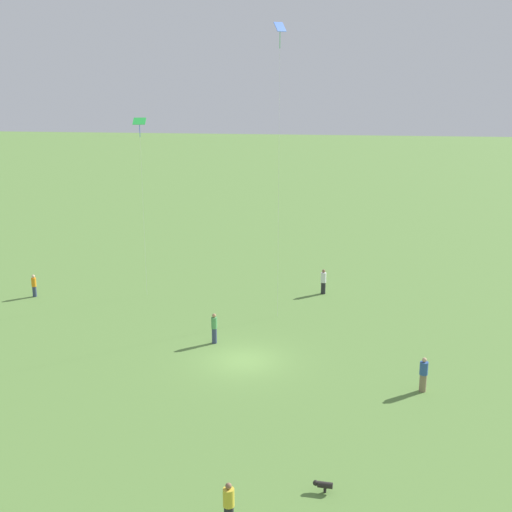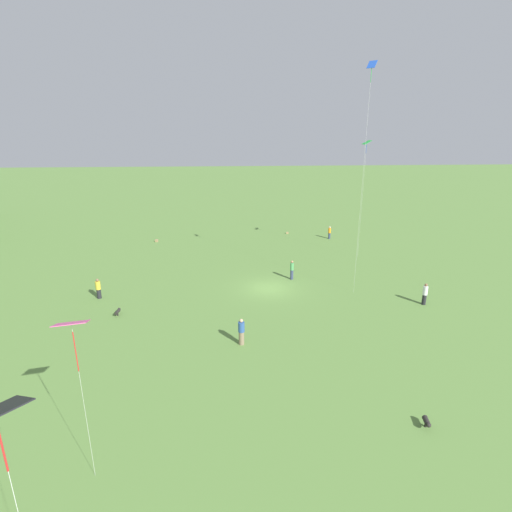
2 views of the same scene
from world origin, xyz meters
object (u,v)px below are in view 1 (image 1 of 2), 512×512
person_3 (34,286)px  person_4 (423,375)px  person_0 (323,282)px  kite_4 (140,130)px  person_2 (229,505)px  kite_5 (280,56)px  person_1 (214,328)px  dog_1 (323,485)px

person_3 → person_4: (-25.83, 12.36, 0.10)m
person_0 → kite_4: bearing=-139.9°
person_2 → kite_5: 27.03m
person_1 → person_4: (-11.66, 5.20, -0.03)m
person_4 → kite_4: size_ratio=0.15×
person_2 → person_3: (17.43, -24.15, -0.04)m
person_0 → person_4: bearing=-37.4°
kite_4 → person_4: bearing=0.7°
person_2 → kite_5: (-0.17, -21.97, 15.74)m
person_0 → person_2: bearing=-63.3°
person_0 → person_4: 16.02m
person_0 → person_1: person_1 is taller
person_4 → kite_5: bearing=-43.0°
person_0 → person_2: person_0 is taller
person_1 → kite_5: (-3.43, -4.98, 15.66)m
person_0 → dog_1: person_0 is taller
dog_1 → kite_4: bearing=35.9°
person_3 → dog_1: 30.11m
person_2 → person_3: size_ratio=1.08×
person_2 → dog_1: bearing=39.7°
person_4 → person_3: bearing=-17.5°
person_4 → kite_4: kite_4 is taller
person_4 → dog_1: bearing=70.0°
person_1 → person_2: person_1 is taller
person_0 → kite_5: kite_5 is taller
person_3 → kite_4: 13.56m
person_0 → person_1: 11.80m
kite_5 → kite_4: bearing=162.9°
person_1 → kite_4: bearing=-126.7°
person_3 → person_4: person_4 is taller
person_4 → kite_4: bearing=-29.1°
dog_1 → person_4: bearing=-21.6°
person_1 → dog_1: (-6.67, 14.57, -0.62)m
kite_4 → person_3: bearing=-133.0°
person_1 → dog_1: size_ratio=2.35×
person_0 → person_3: person_0 is taller
person_1 → dog_1: 16.03m
person_0 → person_2: 27.10m
kite_4 → dog_1: (-12.96, 22.99, -11.46)m
kite_5 → person_3: bearing=175.3°
kite_5 → dog_1: 25.65m
kite_4 → kite_5: 11.39m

